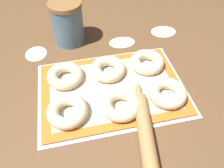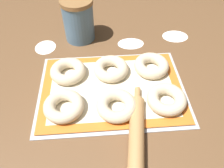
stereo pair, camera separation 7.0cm
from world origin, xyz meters
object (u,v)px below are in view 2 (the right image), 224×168
(bagel_front_left, at_px, (64,106))
(bagel_back_right, at_px, (151,66))
(baking_tray, at_px, (112,89))
(bagel_front_right, at_px, (167,99))
(bagel_back_left, at_px, (68,71))
(bagel_back_center, at_px, (111,69))
(bagel_front_center, at_px, (117,105))
(rolling_pin, at_px, (136,147))
(flour_canister, at_px, (78,20))

(bagel_front_left, height_order, bagel_back_right, same)
(baking_tray, bearing_deg, bagel_front_left, -152.90)
(baking_tray, relative_size, bagel_front_right, 3.96)
(bagel_front_right, relative_size, bagel_back_left, 1.00)
(bagel_back_center, xyz_separation_m, bagel_back_right, (0.15, 0.00, 0.00))
(baking_tray, bearing_deg, bagel_front_center, -85.40)
(bagel_front_center, xyz_separation_m, bagel_back_left, (-0.16, 0.17, 0.00))
(bagel_front_left, xyz_separation_m, rolling_pin, (0.21, -0.15, -0.01))
(bagel_front_center, bearing_deg, rolling_pin, -73.08)
(bagel_front_left, distance_m, bagel_front_right, 0.33)
(baking_tray, relative_size, bagel_back_center, 3.96)
(bagel_front_center, height_order, bagel_back_left, same)
(bagel_back_left, relative_size, bagel_back_right, 1.00)
(bagel_back_left, distance_m, bagel_back_right, 0.31)
(bagel_back_left, relative_size, flour_canister, 0.72)
(bagel_front_left, relative_size, bagel_front_center, 1.00)
(baking_tray, bearing_deg, bagel_back_center, 88.83)
(bagel_back_center, bearing_deg, flour_canister, 116.08)
(flour_canister, relative_size, rolling_pin, 0.42)
(bagel_front_center, distance_m, flour_canister, 0.43)
(baking_tray, distance_m, bagel_front_left, 0.18)
(bagel_front_left, distance_m, bagel_back_center, 0.22)
(baking_tray, relative_size, bagel_back_right, 3.96)
(bagel_back_center, bearing_deg, bagel_front_right, -42.35)
(bagel_front_center, relative_size, bagel_back_center, 1.00)
(baking_tray, distance_m, bagel_back_left, 0.17)
(bagel_front_right, distance_m, rolling_pin, 0.19)
(bagel_front_center, relative_size, bagel_back_left, 1.00)
(bagel_front_right, bearing_deg, baking_tray, 155.23)
(bagel_front_right, height_order, bagel_back_center, same)
(rolling_pin, bearing_deg, bagel_back_left, 123.72)
(bagel_back_center, bearing_deg, bagel_front_left, -135.61)
(baking_tray, bearing_deg, bagel_back_left, 154.26)
(bagel_front_left, distance_m, flour_canister, 0.40)
(bagel_front_right, bearing_deg, bagel_back_right, 96.37)
(baking_tray, xyz_separation_m, flour_canister, (-0.12, 0.32, 0.09))
(baking_tray, distance_m, rolling_pin, 0.24)
(bagel_front_center, height_order, rolling_pin, bagel_front_center)
(bagel_back_center, relative_size, bagel_back_right, 1.00)
(bagel_back_right, height_order, flour_canister, flour_canister)
(bagel_front_right, xyz_separation_m, bagel_back_center, (-0.17, 0.15, 0.00))
(baking_tray, bearing_deg, bagel_back_right, 27.69)
(baking_tray, distance_m, bagel_back_right, 0.17)
(baking_tray, bearing_deg, flour_canister, 110.19)
(bagel_back_right, bearing_deg, bagel_front_left, -152.61)
(baking_tray, height_order, bagel_back_right, bagel_back_right)
(bagel_front_left, bearing_deg, rolling_pin, -35.84)
(bagel_back_center, height_order, rolling_pin, bagel_back_center)
(baking_tray, xyz_separation_m, bagel_back_right, (0.15, 0.08, 0.03))
(bagel_front_center, distance_m, bagel_front_right, 0.16)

